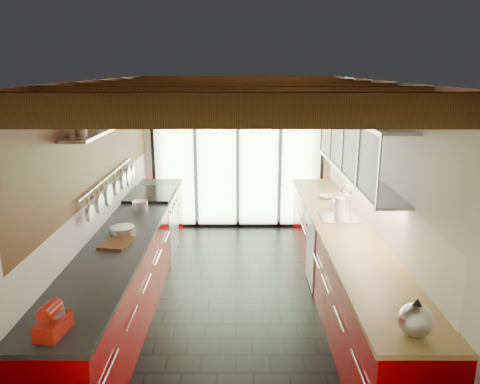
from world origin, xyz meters
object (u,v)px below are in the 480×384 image
Objects in this scene: stand_mixer at (53,321)px; paper_towel at (340,208)px; bowl at (326,197)px; kettle at (416,318)px; soap_bottle at (333,203)px.

stand_mixer is 0.90× the size of paper_towel.
stand_mixer is 4.35m from bowl.
soap_bottle is at bearing 90.00° from kettle.
soap_bottle is at bearing 49.83° from stand_mixer.
kettle reaches higher than soap_bottle.
paper_towel is 0.42m from soap_bottle.
bowl is at bearing 54.23° from stand_mixer.
stand_mixer is 3.63m from paper_towel.
kettle reaches higher than stand_mixer.
bowl is (0.00, 0.52, -0.06)m from soap_bottle.
stand_mixer is at bearing -134.44° from paper_towel.
kettle is 0.97× the size of paper_towel.
stand_mixer is 2.54m from kettle.
paper_towel reaches higher than bowl.
kettle reaches higher than bowl.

